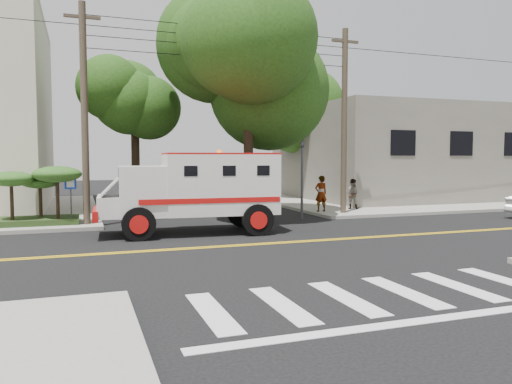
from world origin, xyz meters
name	(u,v)px	position (x,y,z in m)	size (l,w,h in m)	color
ground	(268,244)	(0.00, 0.00, 0.00)	(100.00, 100.00, 0.00)	black
sidewalk_ne	(383,198)	(13.50, 13.50, 0.07)	(17.00, 17.00, 0.15)	gray
building_right	(398,153)	(15.00, 14.00, 3.15)	(14.00, 12.00, 6.00)	#6A645B
utility_pole_left	(85,116)	(-5.60, 6.00, 4.50)	(0.28, 0.28, 9.00)	#382D23
utility_pole_right	(344,123)	(6.30, 6.20, 4.50)	(0.28, 0.28, 9.00)	#382D23
tree_main	(260,61)	(1.94, 6.21, 7.20)	(6.08, 5.70, 9.85)	black
tree_left	(141,103)	(-2.68, 11.79, 5.73)	(4.48, 4.20, 7.70)	black
tree_right	(307,110)	(8.84, 15.77, 6.09)	(4.80, 4.50, 8.20)	black
traffic_signal	(302,171)	(3.80, 5.60, 2.23)	(0.15, 0.18, 3.60)	#3F3F42
accessibility_sign	(71,194)	(-6.20, 6.17, 1.37)	(0.45, 0.10, 2.02)	#3F3F42
palm_planter	(38,187)	(-7.44, 6.62, 1.65)	(3.52, 2.63, 2.36)	#1E3314
armored_truck	(197,188)	(-1.70, 3.05, 1.72)	(6.78, 3.05, 3.02)	silver
pedestrian_a	(321,194)	(5.50, 7.02, 1.05)	(0.65, 0.43, 1.80)	gray
pedestrian_b	(352,194)	(7.63, 7.61, 0.94)	(0.77, 0.60, 1.58)	gray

